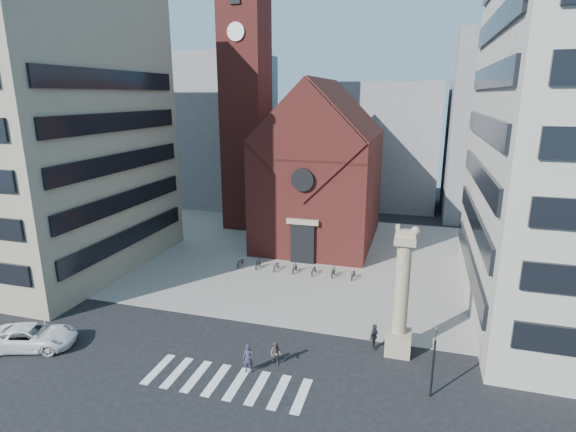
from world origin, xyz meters
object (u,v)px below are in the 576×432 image
(lion_column, at_px, (401,304))
(pedestrian_0, at_px, (248,358))
(white_car, at_px, (32,337))
(pedestrian_1, at_px, (276,354))
(pedestrian_2, at_px, (374,337))
(scooter_0, at_px, (240,262))
(traffic_light, at_px, (434,360))

(lion_column, xyz_separation_m, pedestrian_0, (-8.56, -4.71, -2.54))
(white_car, relative_size, pedestrian_0, 3.06)
(pedestrian_0, height_order, pedestrian_1, pedestrian_0)
(pedestrian_0, bearing_deg, pedestrian_2, 29.39)
(white_car, xyz_separation_m, scooter_0, (7.78, 17.39, -0.31))
(pedestrian_0, bearing_deg, white_car, -178.93)
(pedestrian_2, bearing_deg, scooter_0, 73.10)
(traffic_light, height_order, scooter_0, traffic_light)
(traffic_light, relative_size, white_car, 0.76)
(pedestrian_0, xyz_separation_m, pedestrian_2, (7.00, 4.71, -0.02))
(lion_column, height_order, scooter_0, lion_column)
(lion_column, distance_m, pedestrian_1, 8.47)
(pedestrian_2, bearing_deg, pedestrian_1, 143.76)
(white_car, height_order, pedestrian_2, pedestrian_2)
(traffic_light, relative_size, scooter_0, 2.68)
(lion_column, bearing_deg, pedestrian_2, 180.00)
(scooter_0, bearing_deg, traffic_light, -38.32)
(traffic_light, bearing_deg, pedestrian_1, 177.10)
(traffic_light, height_order, pedestrian_2, traffic_light)
(pedestrian_0, relative_size, pedestrian_2, 1.03)
(scooter_0, bearing_deg, white_car, -111.54)
(traffic_light, height_order, pedestrian_0, traffic_light)
(white_car, bearing_deg, pedestrian_0, -102.44)
(lion_column, xyz_separation_m, traffic_light, (1.99, -4.00, -1.17))
(pedestrian_0, relative_size, pedestrian_1, 1.19)
(lion_column, relative_size, scooter_0, 5.40)
(scooter_0, bearing_deg, lion_column, -33.19)
(pedestrian_1, bearing_deg, white_car, -159.25)
(lion_column, bearing_deg, white_car, -165.24)
(scooter_0, bearing_deg, pedestrian_2, -36.09)
(white_car, xyz_separation_m, pedestrian_1, (16.16, 2.62, -0.01))
(white_car, relative_size, scooter_0, 3.51)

